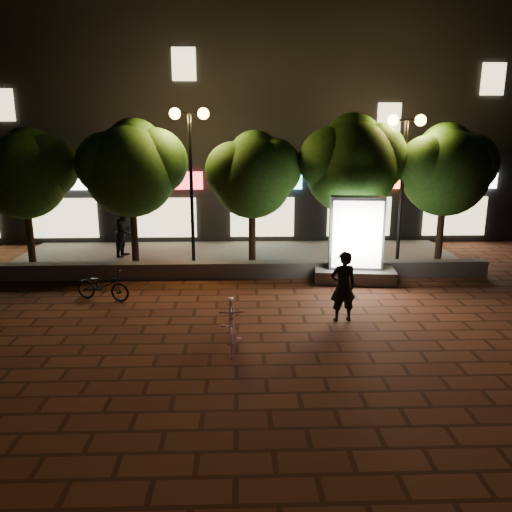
{
  "coord_description": "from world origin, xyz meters",
  "views": [
    {
      "loc": [
        0.09,
        -11.49,
        4.59
      ],
      "look_at": [
        0.51,
        1.5,
        1.33
      ],
      "focal_mm": 35.42,
      "sensor_mm": 36.0,
      "label": 1
    }
  ],
  "objects_px": {
    "tree_left": "(132,165)",
    "scooter_parked": "(103,286)",
    "tree_mid": "(254,172)",
    "scooter_pink": "(231,326)",
    "rider": "(343,286)",
    "pedestrian": "(124,232)",
    "street_lamp_left": "(190,147)",
    "tree_far_right": "(447,167)",
    "tree_right": "(353,161)",
    "street_lamp_right": "(405,151)",
    "ad_kiosk": "(355,248)",
    "tree_far_left": "(25,170)"
  },
  "relations": [
    {
      "from": "tree_far_right",
      "to": "scooter_pink",
      "type": "bearing_deg",
      "value": -136.27
    },
    {
      "from": "tree_mid",
      "to": "pedestrian",
      "type": "bearing_deg",
      "value": 166.21
    },
    {
      "from": "tree_left",
      "to": "ad_kiosk",
      "type": "height_order",
      "value": "tree_left"
    },
    {
      "from": "tree_far_left",
      "to": "tree_mid",
      "type": "distance_m",
      "value": 7.5
    },
    {
      "from": "tree_far_left",
      "to": "street_lamp_left",
      "type": "relative_size",
      "value": 0.89
    },
    {
      "from": "scooter_pink",
      "to": "pedestrian",
      "type": "height_order",
      "value": "pedestrian"
    },
    {
      "from": "tree_far_left",
      "to": "street_lamp_right",
      "type": "bearing_deg",
      "value": -1.21
    },
    {
      "from": "tree_far_left",
      "to": "tree_right",
      "type": "height_order",
      "value": "tree_right"
    },
    {
      "from": "rider",
      "to": "street_lamp_left",
      "type": "bearing_deg",
      "value": -59.24
    },
    {
      "from": "tree_mid",
      "to": "tree_far_right",
      "type": "height_order",
      "value": "tree_far_right"
    },
    {
      "from": "tree_far_right",
      "to": "scooter_pink",
      "type": "distance_m",
      "value": 10.32
    },
    {
      "from": "ad_kiosk",
      "to": "pedestrian",
      "type": "relative_size",
      "value": 1.46
    },
    {
      "from": "tree_right",
      "to": "pedestrian",
      "type": "relative_size",
      "value": 2.8
    },
    {
      "from": "street_lamp_right",
      "to": "tree_mid",
      "type": "bearing_deg",
      "value": 176.96
    },
    {
      "from": "tree_left",
      "to": "scooter_pink",
      "type": "height_order",
      "value": "tree_left"
    },
    {
      "from": "scooter_pink",
      "to": "street_lamp_left",
      "type": "bearing_deg",
      "value": 100.34
    },
    {
      "from": "tree_left",
      "to": "scooter_parked",
      "type": "height_order",
      "value": "tree_left"
    },
    {
      "from": "tree_far_left",
      "to": "tree_left",
      "type": "xyz_separation_m",
      "value": [
        3.5,
        0.0,
        0.15
      ]
    },
    {
      "from": "tree_right",
      "to": "street_lamp_right",
      "type": "xyz_separation_m",
      "value": [
        1.64,
        -0.26,
        0.33
      ]
    },
    {
      "from": "tree_far_right",
      "to": "tree_left",
      "type": "bearing_deg",
      "value": 180.0
    },
    {
      "from": "scooter_pink",
      "to": "rider",
      "type": "relative_size",
      "value": 0.99
    },
    {
      "from": "tree_far_right",
      "to": "ad_kiosk",
      "type": "distance_m",
      "value": 4.57
    },
    {
      "from": "tree_far_left",
      "to": "tree_mid",
      "type": "height_order",
      "value": "tree_far_left"
    },
    {
      "from": "scooter_pink",
      "to": "rider",
      "type": "bearing_deg",
      "value": 28.42
    },
    {
      "from": "tree_left",
      "to": "tree_far_right",
      "type": "height_order",
      "value": "tree_left"
    },
    {
      "from": "tree_left",
      "to": "rider",
      "type": "distance_m",
      "value": 8.43
    },
    {
      "from": "tree_right",
      "to": "scooter_parked",
      "type": "xyz_separation_m",
      "value": [
        -7.56,
        -3.56,
        -3.15
      ]
    },
    {
      "from": "tree_mid",
      "to": "scooter_pink",
      "type": "bearing_deg",
      "value": -95.57
    },
    {
      "from": "street_lamp_left",
      "to": "ad_kiosk",
      "type": "bearing_deg",
      "value": -18.33
    },
    {
      "from": "street_lamp_left",
      "to": "ad_kiosk",
      "type": "xyz_separation_m",
      "value": [
        5.13,
        -1.7,
        -2.96
      ]
    },
    {
      "from": "street_lamp_left",
      "to": "rider",
      "type": "height_order",
      "value": "street_lamp_left"
    },
    {
      "from": "tree_left",
      "to": "scooter_parked",
      "type": "relative_size",
      "value": 3.07
    },
    {
      "from": "tree_far_left",
      "to": "pedestrian",
      "type": "bearing_deg",
      "value": 21.98
    },
    {
      "from": "tree_far_left",
      "to": "tree_right",
      "type": "bearing_deg",
      "value": 0.0
    },
    {
      "from": "tree_far_right",
      "to": "scooter_parked",
      "type": "distance_m",
      "value": 11.71
    },
    {
      "from": "tree_far_right",
      "to": "pedestrian",
      "type": "xyz_separation_m",
      "value": [
        -11.17,
        1.14,
        -2.38
      ]
    },
    {
      "from": "rider",
      "to": "pedestrian",
      "type": "xyz_separation_m",
      "value": [
        -6.7,
        6.45,
        0.1
      ]
    },
    {
      "from": "tree_mid",
      "to": "scooter_parked",
      "type": "distance_m",
      "value": 6.21
    },
    {
      "from": "rider",
      "to": "pedestrian",
      "type": "relative_size",
      "value": 0.97
    },
    {
      "from": "ad_kiosk",
      "to": "rider",
      "type": "relative_size",
      "value": 1.5
    },
    {
      "from": "street_lamp_left",
      "to": "rider",
      "type": "xyz_separation_m",
      "value": [
        4.08,
        -5.04,
        -3.15
      ]
    },
    {
      "from": "street_lamp_right",
      "to": "pedestrian",
      "type": "height_order",
      "value": "street_lamp_right"
    },
    {
      "from": "scooter_pink",
      "to": "scooter_parked",
      "type": "distance_m",
      "value": 4.88
    },
    {
      "from": "tree_mid",
      "to": "ad_kiosk",
      "type": "xyz_separation_m",
      "value": [
        3.08,
        -1.96,
        -2.15
      ]
    },
    {
      "from": "scooter_pink",
      "to": "rider",
      "type": "distance_m",
      "value": 3.14
    },
    {
      "from": "tree_far_left",
      "to": "tree_far_right",
      "type": "xyz_separation_m",
      "value": [
        14.0,
        0.0,
        0.08
      ]
    },
    {
      "from": "scooter_pink",
      "to": "ad_kiosk",
      "type": "bearing_deg",
      "value": 51.06
    },
    {
      "from": "tree_far_left",
      "to": "scooter_pink",
      "type": "distance_m",
      "value": 10.07
    },
    {
      "from": "tree_far_left",
      "to": "ad_kiosk",
      "type": "distance_m",
      "value": 10.99
    },
    {
      "from": "street_lamp_right",
      "to": "ad_kiosk",
      "type": "relative_size",
      "value": 1.89
    }
  ]
}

